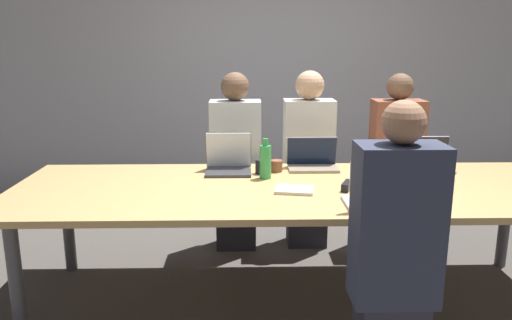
# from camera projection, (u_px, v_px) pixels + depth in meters

# --- Properties ---
(ground_plane) EXTENTS (24.00, 24.00, 0.00)m
(ground_plane) POSITION_uv_depth(u_px,v_px,m) (293.00, 295.00, 3.35)
(ground_plane) COLOR #4C4742
(curtain_wall) EXTENTS (12.00, 0.06, 2.80)m
(curtain_wall) POSITION_uv_depth(u_px,v_px,m) (275.00, 68.00, 5.16)
(curtain_wall) COLOR #ADADB2
(curtain_wall) RESTS_ON ground_plane
(conference_table) EXTENTS (3.60, 1.22, 0.76)m
(conference_table) POSITION_uv_depth(u_px,v_px,m) (295.00, 195.00, 3.19)
(conference_table) COLOR tan
(conference_table) RESTS_ON ground_plane
(laptop_far_center) EXTENTS (0.36, 0.22, 0.23)m
(laptop_far_center) POSITION_uv_depth(u_px,v_px,m) (312.00, 160.00, 3.61)
(laptop_far_center) COLOR gray
(laptop_far_center) RESTS_ON conference_table
(person_far_center) EXTENTS (0.40, 0.24, 1.44)m
(person_far_center) POSITION_uv_depth(u_px,v_px,m) (308.00, 162.00, 4.06)
(person_far_center) COLOR #2D2D38
(person_far_center) RESTS_ON ground_plane
(cup_far_center) EXTENTS (0.08, 0.08, 0.08)m
(cup_far_center) POSITION_uv_depth(u_px,v_px,m) (277.00, 166.00, 3.53)
(cup_far_center) COLOR brown
(cup_far_center) RESTS_ON conference_table
(laptop_far_midleft) EXTENTS (0.32, 0.27, 0.28)m
(laptop_far_midleft) POSITION_uv_depth(u_px,v_px,m) (229.00, 161.00, 3.53)
(laptop_far_midleft) COLOR #333338
(laptop_far_midleft) RESTS_ON conference_table
(person_far_midleft) EXTENTS (0.40, 0.24, 1.44)m
(person_far_midleft) POSITION_uv_depth(u_px,v_px,m) (236.00, 164.00, 4.01)
(person_far_midleft) COLOR #2D2D38
(person_far_midleft) RESTS_ON ground_plane
(cup_far_midleft) EXTENTS (0.08, 0.08, 0.10)m
(cup_far_midleft) POSITION_uv_depth(u_px,v_px,m) (261.00, 166.00, 3.48)
(cup_far_midleft) COLOR #232328
(cup_far_midleft) RESTS_ON conference_table
(bottle_far_midleft) EXTENTS (0.08, 0.08, 0.27)m
(bottle_far_midleft) POSITION_uv_depth(u_px,v_px,m) (265.00, 161.00, 3.34)
(bottle_far_midleft) COLOR green
(bottle_far_midleft) RESTS_ON conference_table
(laptop_far_right) EXTENTS (0.32, 0.23, 0.23)m
(laptop_far_right) POSITION_uv_depth(u_px,v_px,m) (427.00, 160.00, 3.59)
(laptop_far_right) COLOR silver
(laptop_far_right) RESTS_ON conference_table
(person_far_right) EXTENTS (0.40, 0.24, 1.42)m
(person_far_right) POSITION_uv_depth(u_px,v_px,m) (395.00, 164.00, 4.05)
(person_far_right) COLOR #2D2D38
(person_far_right) RESTS_ON ground_plane
(laptop_near_midright) EXTENTS (0.35, 0.27, 0.28)m
(laptop_near_midright) POSITION_uv_depth(u_px,v_px,m) (379.00, 194.00, 2.75)
(laptop_near_midright) COLOR silver
(laptop_near_midright) RESTS_ON conference_table
(person_near_midright) EXTENTS (0.40, 0.24, 1.41)m
(person_near_midright) POSITION_uv_depth(u_px,v_px,m) (395.00, 254.00, 2.35)
(person_near_midright) COLOR #2D2D38
(person_near_midright) RESTS_ON ground_plane
(cup_near_midright) EXTENTS (0.07, 0.07, 0.09)m
(cup_near_midright) POSITION_uv_depth(u_px,v_px,m) (419.00, 197.00, 2.81)
(cup_near_midright) COLOR red
(cup_near_midright) RESTS_ON conference_table
(bottle_near_midright) EXTENTS (0.07, 0.07, 0.23)m
(bottle_near_midright) POSITION_uv_depth(u_px,v_px,m) (415.00, 183.00, 2.89)
(bottle_near_midright) COLOR green
(bottle_near_midright) RESTS_ON conference_table
(stapler) EXTENTS (0.10, 0.16, 0.05)m
(stapler) POSITION_uv_depth(u_px,v_px,m) (347.00, 186.00, 3.10)
(stapler) COLOR black
(stapler) RESTS_ON conference_table
(notebook) EXTENTS (0.26, 0.21, 0.02)m
(notebook) POSITION_uv_depth(u_px,v_px,m) (294.00, 190.00, 3.07)
(notebook) COLOR silver
(notebook) RESTS_ON conference_table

